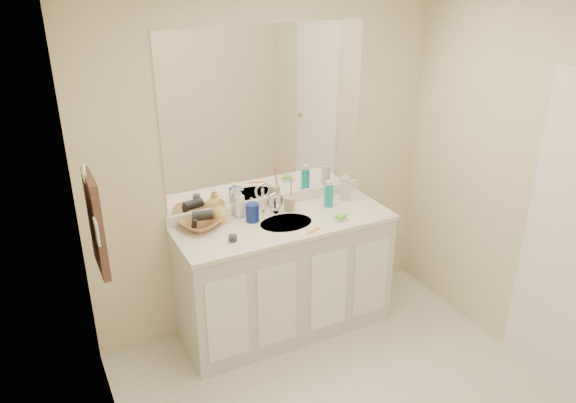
{
  "coord_description": "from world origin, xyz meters",
  "views": [
    {
      "loc": [
        -1.54,
        -2.08,
        2.58
      ],
      "look_at": [
        0.0,
        0.97,
        1.05
      ],
      "focal_mm": 35.0,
      "sensor_mm": 36.0,
      "label": 1
    }
  ],
  "objects": [
    {
      "name": "hair_dryer",
      "position": [
        -0.53,
        1.19,
        0.97
      ],
      "size": [
        0.15,
        0.09,
        0.07
      ],
      "primitive_type": "cylinder",
      "rotation": [
        0.0,
        1.57,
        -0.19
      ],
      "color": "black",
      "rests_on": "wicker_basket"
    },
    {
      "name": "mirror",
      "position": [
        0.0,
        1.29,
        1.56
      ],
      "size": [
        1.48,
        0.01,
        1.2
      ],
      "primitive_type": "cube",
      "color": "white",
      "rests_on": "wall_back"
    },
    {
      "name": "green_soap",
      "position": [
        0.36,
        0.87,
        0.9
      ],
      "size": [
        0.08,
        0.07,
        0.03
      ],
      "primitive_type": "cube",
      "rotation": [
        0.0,
        0.0,
        0.31
      ],
      "color": "#75E136",
      "rests_on": "soap_dish"
    },
    {
      "name": "towel_ring",
      "position": [
        -1.27,
        0.77,
        1.55
      ],
      "size": [
        0.01,
        0.11,
        0.11
      ],
      "primitive_type": "torus",
      "rotation": [
        0.0,
        1.57,
        0.0
      ],
      "color": "silver",
      "rests_on": "wall_left"
    },
    {
      "name": "sink_basin",
      "position": [
        0.0,
        1.0,
        0.87
      ],
      "size": [
        0.37,
        0.37,
        0.02
      ],
      "primitive_type": "cylinder",
      "color": "beige",
      "rests_on": "countertop"
    },
    {
      "name": "blue_mug",
      "position": [
        -0.19,
        1.13,
        0.94
      ],
      "size": [
        0.12,
        0.12,
        0.13
      ],
      "primitive_type": "cylinder",
      "rotation": [
        0.0,
        0.0,
        0.32
      ],
      "color": "navy",
      "rests_on": "countertop"
    },
    {
      "name": "mouthwash_bottle",
      "position": [
        0.4,
        1.11,
        0.96
      ],
      "size": [
        0.07,
        0.07,
        0.16
      ],
      "primitive_type": "cylinder",
      "rotation": [
        0.0,
        0.0,
        -0.02
      ],
      "color": "#0D9B9F",
      "rests_on": "countertop"
    },
    {
      "name": "switch_plate",
      "position": [
        -1.27,
        0.57,
        1.3
      ],
      "size": [
        0.01,
        0.08,
        0.13
      ],
      "primitive_type": "cube",
      "color": "silver",
      "rests_on": "wall_left"
    },
    {
      "name": "vanity_cabinet",
      "position": [
        0.0,
        1.02,
        0.42
      ],
      "size": [
        1.5,
        0.55,
        0.85
      ],
      "primitive_type": "cube",
      "color": "silver",
      "rests_on": "floor"
    },
    {
      "name": "wall_right",
      "position": [
        1.3,
        0.0,
        1.2
      ],
      "size": [
        0.02,
        2.6,
        2.4
      ],
      "primitive_type": "cube",
      "color": "beige",
      "rests_on": "floor"
    },
    {
      "name": "backsplash",
      "position": [
        0.0,
        1.29,
        0.92
      ],
      "size": [
        1.52,
        0.03,
        0.08
      ],
      "primitive_type": "cube",
      "color": "white",
      "rests_on": "countertop"
    },
    {
      "name": "soap_bottle_cream",
      "position": [
        -0.37,
        1.21,
        0.97
      ],
      "size": [
        0.1,
        0.1,
        0.17
      ],
      "primitive_type": "imported",
      "rotation": [
        0.0,
        0.0,
        -0.34
      ],
      "color": "beige",
      "rests_on": "countertop"
    },
    {
      "name": "wall_back",
      "position": [
        0.0,
        1.3,
        1.2
      ],
      "size": [
        2.6,
        0.02,
        2.4
      ],
      "primitive_type": "cube",
      "color": "beige",
      "rests_on": "floor"
    },
    {
      "name": "tan_cup",
      "position": [
        0.11,
        1.17,
        0.93
      ],
      "size": [
        0.1,
        0.1,
        0.1
      ],
      "primitive_type": "cylinder",
      "rotation": [
        0.0,
        0.0,
        -0.39
      ],
      "color": "#C6BA8C",
      "rests_on": "countertop"
    },
    {
      "name": "soap_bottle_white",
      "position": [
        -0.24,
        1.24,
        0.99
      ],
      "size": [
        0.11,
        0.11,
        0.21
      ],
      "primitive_type": "imported",
      "rotation": [
        0.0,
        0.0,
        0.39
      ],
      "color": "white",
      "rests_on": "countertop"
    },
    {
      "name": "countertop",
      "position": [
        0.0,
        1.02,
        0.86
      ],
      "size": [
        1.52,
        0.57,
        0.03
      ],
      "primitive_type": "cube",
      "color": "white",
      "rests_on": "vanity_cabinet"
    },
    {
      "name": "wicker_basket",
      "position": [
        -0.55,
        1.19,
        0.91
      ],
      "size": [
        0.34,
        0.34,
        0.06
      ],
      "primitive_type": "imported",
      "rotation": [
        0.0,
        0.0,
        0.4
      ],
      "color": "#A06F40",
      "rests_on": "countertop"
    },
    {
      "name": "hand_towel",
      "position": [
        -1.25,
        0.77,
        1.25
      ],
      "size": [
        0.04,
        0.32,
        0.55
      ],
      "primitive_type": "cube",
      "color": "#33211B",
      "rests_on": "towel_ring"
    },
    {
      "name": "faucet",
      "position": [
        0.0,
        1.18,
        0.94
      ],
      "size": [
        0.02,
        0.02,
        0.11
      ],
      "primitive_type": "cylinder",
      "color": "silver",
      "rests_on": "countertop"
    },
    {
      "name": "soap_dish",
      "position": [
        0.36,
        0.87,
        0.89
      ],
      "size": [
        0.11,
        0.09,
        0.01
      ],
      "primitive_type": "cube",
      "rotation": [
        0.0,
        0.0,
        -0.12
      ],
      "color": "silver",
      "rests_on": "countertop"
    },
    {
      "name": "wall_left",
      "position": [
        -1.3,
        0.0,
        1.2
      ],
      "size": [
        0.02,
        2.6,
        2.4
      ],
      "primitive_type": "cube",
      "color": "beige",
      "rests_on": "floor"
    },
    {
      "name": "toothbrush",
      "position": [
        0.12,
        1.17,
        1.03
      ],
      "size": [
        0.02,
        0.04,
        0.18
      ],
      "primitive_type": "cylinder",
      "rotation": [
        0.14,
        0.0,
        -0.36
      ],
      "color": "#EB3D65",
      "rests_on": "tan_cup"
    },
    {
      "name": "soap_bottle_yellow",
      "position": [
        -0.39,
        1.22,
        0.97
      ],
      "size": [
        0.16,
        0.16,
        0.18
      ],
      "primitive_type": "imported",
      "rotation": [
        0.0,
        0.0,
        0.19
      ],
      "color": "#EFD25D",
      "rests_on": "countertop"
    },
    {
      "name": "orange_comb",
      "position": [
        0.11,
        0.81,
        0.88
      ],
      "size": [
        0.12,
        0.07,
        0.0
      ],
      "primitive_type": "cube",
      "rotation": [
        0.0,
        0.0,
        0.37
      ],
      "color": "orange",
      "rests_on": "countertop"
    },
    {
      "name": "clear_pump_bottle",
      "position": [
        0.56,
        1.15,
        0.97
      ],
      "size": [
        0.07,
        0.07,
        0.18
      ],
      "primitive_type": "cylinder",
      "rotation": [
        0.0,
        0.0,
        0.04
      ],
      "color": "silver",
      "rests_on": "countertop"
    },
    {
      "name": "dark_jar",
      "position": [
        -0.42,
        0.92,
        0.9
      ],
      "size": [
        0.06,
        0.06,
        0.04
      ],
      "primitive_type": "cylinder",
      "rotation": [
        0.0,
        0.0,
        0.1
      ],
      "color": "#2F2F35",
      "rests_on": "countertop"
    }
  ]
}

